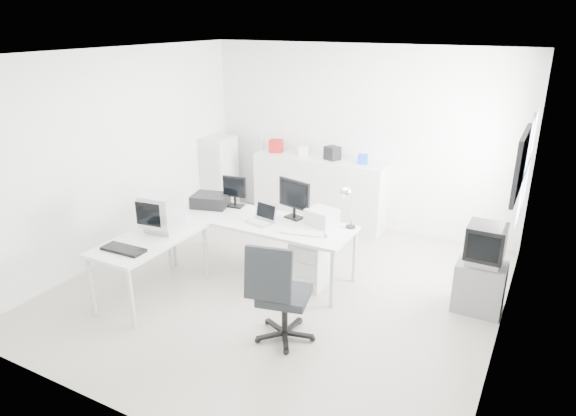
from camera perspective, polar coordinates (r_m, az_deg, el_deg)
The scene contains 30 objects.
floor at distance 6.43m, azimuth -0.85°, elevation -8.93°, with size 5.00×5.00×0.01m, color beige.
ceiling at distance 5.62m, azimuth -1.01°, elevation 16.81°, with size 5.00×5.00×0.01m, color white.
back_wall at distance 8.08m, azimuth 7.82°, elevation 7.72°, with size 5.00×0.02×2.80m, color silver.
left_wall at distance 7.38m, azimuth -18.23°, elevation 5.66°, with size 0.02×5.00×2.80m, color silver.
right_wall at distance 5.20m, azimuth 23.90°, elevation -1.12°, with size 0.02×5.00×2.80m, color silver.
window at distance 6.29m, azimuth 25.05°, elevation 4.19°, with size 0.02×1.20×1.10m, color white, non-canonical shape.
wall_picture at distance 5.15m, azimuth 24.47°, elevation 4.48°, with size 0.04×0.90×0.60m, color black, non-canonical shape.
main_desk at distance 6.65m, azimuth -3.00°, elevation -4.30°, with size 2.40×0.80×0.75m, color silver, non-canonical shape.
side_desk at distance 6.34m, azimuth -14.87°, elevation -6.31°, with size 0.70×1.40×0.75m, color silver, non-canonical shape.
drawer_pedestal at distance 6.42m, azimuth 2.63°, elevation -5.98°, with size 0.40×0.50×0.60m, color silver.
inkjet_printer at distance 7.00m, azimuth -8.62°, elevation 0.84°, with size 0.47×0.36×0.17m, color black.
lcd_monitor_small at distance 6.91m, azimuth -5.93°, elevation 1.79°, with size 0.33×0.19×0.42m, color black, non-canonical shape.
lcd_monitor_large at distance 6.45m, azimuth 0.70°, elevation 0.95°, with size 0.48×0.19×0.50m, color black, non-canonical shape.
laptop at distance 6.35m, azimuth -3.17°, elevation -0.64°, with size 0.37×0.38×0.25m, color #B7B7BA, non-canonical shape.
white_keyboard at distance 6.08m, azimuth 1.45°, elevation -2.75°, with size 0.47×0.14×0.02m, color silver.
white_mouse at distance 6.00m, azimuth 4.23°, elevation -2.91°, with size 0.07×0.07×0.07m, color silver.
laser_printer at distance 6.32m, azimuth 3.79°, elevation -1.01°, with size 0.35×0.30×0.20m, color #B9B9B9.
desk_lamp at distance 6.21m, azimuth 7.07°, elevation 0.08°, with size 0.17×0.17×0.52m, color silver, non-canonical shape.
crt_monitor at distance 6.27m, azimuth -13.83°, elevation -0.53°, with size 0.39×0.39×0.45m, color #B7B7BA, non-canonical shape.
black_keyboard at distance 5.92m, azimuth -17.81°, elevation -4.39°, with size 0.50×0.20×0.03m, color black.
office_chair at distance 5.27m, azimuth -0.38°, elevation -9.15°, with size 0.64×0.64×1.11m, color #222527, non-canonical shape.
tv_cabinet at distance 6.27m, azimuth 20.50°, elevation -8.16°, with size 0.53×0.43×0.58m, color slate.
crt_tv at distance 6.06m, azimuth 21.10°, elevation -3.87°, with size 0.50×0.48×0.45m, color black, non-canonical shape.
sideboard at distance 8.26m, azimuth 3.54°, elevation 1.96°, with size 2.15×0.54×1.08m, color silver.
clutter_box_a at distance 8.44m, azimuth -1.33°, elevation 6.91°, with size 0.20×0.18×0.20m, color #A01617.
clutter_box_b at distance 8.21m, azimuth 1.73°, elevation 6.37°, with size 0.16×0.14×0.16m, color silver.
clutter_box_c at distance 8.01m, azimuth 4.95°, elevation 6.10°, with size 0.21×0.19×0.21m, color black.
clutter_box_d at distance 7.84m, azimuth 8.31°, elevation 5.40°, with size 0.14×0.12×0.14m, color blue.
clutter_bottle at distance 8.62m, azimuth -2.95°, elevation 7.23°, with size 0.07×0.07×0.22m, color silver.
filing_cabinet at distance 8.86m, azimuth -7.64°, elevation 3.78°, with size 0.45×0.53×1.28m, color silver.
Camera 1 is at (2.73, -4.89, 3.16)m, focal length 32.00 mm.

